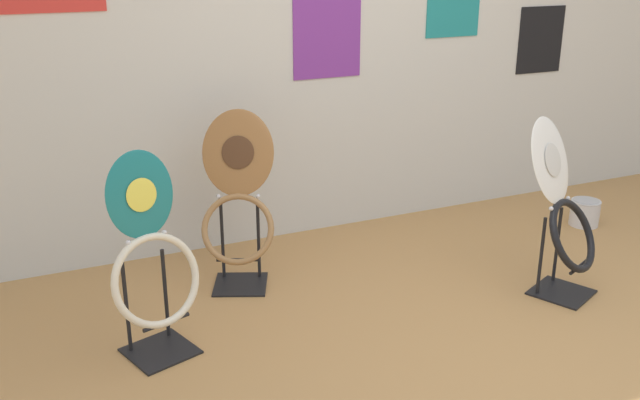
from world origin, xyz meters
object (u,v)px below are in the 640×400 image
Objects in this scene: toilet_seat_display_woodgrain at (238,204)px; paint_can at (585,212)px; toilet_seat_display_white_plain at (563,213)px; toilet_seat_display_teal_sax at (152,265)px.

paint_can is at bearing -3.33° from toilet_seat_display_woodgrain.
toilet_seat_display_white_plain is at bearing -141.64° from paint_can.
toilet_seat_display_woodgrain is 4.86× the size of paint_can.
toilet_seat_display_white_plain is at bearing -7.43° from toilet_seat_display_teal_sax.
toilet_seat_display_woodgrain is 2.35m from paint_can.
paint_can is (0.84, 0.66, -0.35)m from toilet_seat_display_white_plain.
toilet_seat_display_white_plain is (1.48, -0.80, -0.00)m from toilet_seat_display_woodgrain.
toilet_seat_display_white_plain is at bearing -28.32° from toilet_seat_display_woodgrain.
toilet_seat_display_white_plain is 1.13m from paint_can.
toilet_seat_display_teal_sax is 1.01× the size of toilet_seat_display_white_plain.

